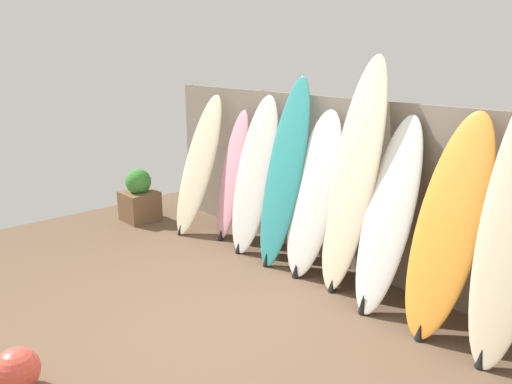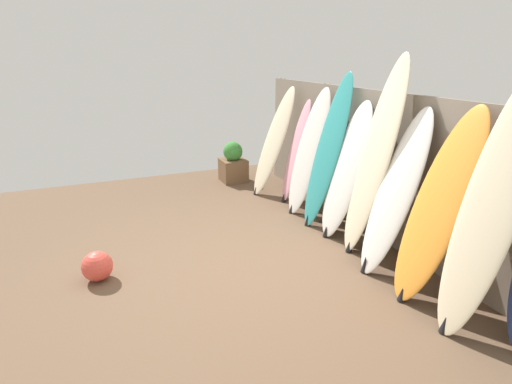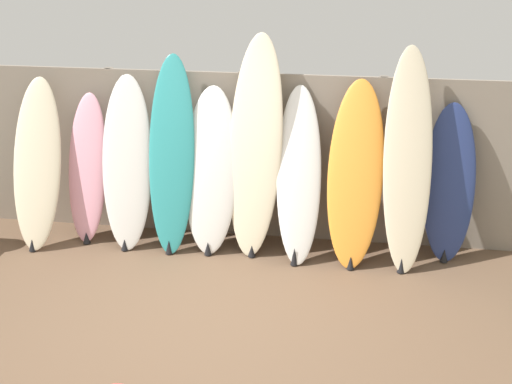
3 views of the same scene
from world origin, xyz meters
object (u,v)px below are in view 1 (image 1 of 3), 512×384
at_px(surfboard_cream_5, 353,177).
at_px(surfboard_orange_7, 448,227).
at_px(surfboard_white_4, 313,195).
at_px(surfboard_white_2, 254,176).
at_px(planter_box, 139,198).
at_px(beach_ball, 17,370).
at_px(surfboard_pink_1, 232,176).
at_px(surfboard_cream_0, 199,165).
at_px(surfboard_white_6, 388,216).
at_px(surfboard_teal_3, 284,174).

xyz_separation_m(surfboard_cream_5, surfboard_orange_7, (1.02, -0.08, -0.21)).
bearing_deg(surfboard_orange_7, surfboard_white_4, 178.23).
bearing_deg(surfboard_white_2, surfboard_white_4, 0.83).
bearing_deg(surfboard_orange_7, surfboard_cream_5, 175.41).
relative_size(surfboard_orange_7, planter_box, 2.51).
xyz_separation_m(surfboard_white_4, surfboard_cream_5, (0.46, 0.04, 0.27)).
bearing_deg(surfboard_white_2, beach_ball, -73.77).
bearing_deg(surfboard_pink_1, surfboard_cream_0, -163.65).
relative_size(surfboard_cream_0, surfboard_orange_7, 0.96).
height_order(surfboard_cream_0, planter_box, surfboard_cream_0).
height_order(surfboard_pink_1, surfboard_white_6, surfboard_white_6).
bearing_deg(beach_ball, surfboard_pink_1, 113.81).
height_order(surfboard_white_4, surfboard_cream_5, surfboard_cream_5).
distance_m(surfboard_white_2, surfboard_white_4, 0.89).
bearing_deg(surfboard_white_4, surfboard_cream_0, -176.63).
height_order(surfboard_cream_0, surfboard_white_4, surfboard_cream_0).
xyz_separation_m(surfboard_white_6, beach_ball, (-0.95, -2.91, -0.69)).
relative_size(surfboard_cream_0, surfboard_white_2, 0.97).
bearing_deg(surfboard_white_6, surfboard_white_2, 179.36).
xyz_separation_m(surfboard_cream_5, beach_ball, (-0.49, -2.98, -0.96)).
height_order(surfboard_white_6, planter_box, surfboard_white_6).
distance_m(surfboard_white_4, surfboard_white_6, 0.91).
distance_m(surfboard_orange_7, planter_box, 4.25).
bearing_deg(planter_box, surfboard_teal_3, 12.02).
xyz_separation_m(surfboard_white_2, planter_box, (-1.82, -0.50, -0.56)).
xyz_separation_m(surfboard_white_2, surfboard_cream_5, (1.35, 0.05, 0.23)).
relative_size(surfboard_cream_0, planter_box, 2.40).
xyz_separation_m(surfboard_white_4, planter_box, (-2.71, -0.51, -0.52)).
xyz_separation_m(surfboard_pink_1, beach_ball, (1.31, -2.98, -0.63)).
xyz_separation_m(surfboard_pink_1, planter_box, (-1.36, -0.54, -0.46)).
relative_size(surfboard_teal_3, beach_ball, 6.48).
xyz_separation_m(surfboard_cream_0, planter_box, (-0.86, -0.40, -0.54)).
bearing_deg(surfboard_pink_1, beach_ball, -66.19).
bearing_deg(surfboard_white_6, surfboard_white_4, 177.92).
bearing_deg(surfboard_cream_5, planter_box, -170.24).
distance_m(surfboard_white_4, surfboard_cream_5, 0.53).
bearing_deg(surfboard_teal_3, beach_ball, -82.83).
relative_size(surfboard_cream_5, surfboard_white_6, 1.30).
distance_m(surfboard_white_4, beach_ball, 3.02).
relative_size(surfboard_cream_0, surfboard_white_6, 1.01).
relative_size(surfboard_pink_1, beach_ball, 5.11).
distance_m(surfboard_teal_3, surfboard_orange_7, 1.88).
distance_m(surfboard_pink_1, surfboard_orange_7, 2.83).
bearing_deg(beach_ball, surfboard_cream_0, 122.52).
height_order(surfboard_white_4, surfboard_orange_7, surfboard_orange_7).
bearing_deg(planter_box, beach_ball, -42.35).
bearing_deg(surfboard_cream_0, surfboard_pink_1, 16.35).
relative_size(surfboard_pink_1, surfboard_orange_7, 0.87).
distance_m(surfboard_pink_1, surfboard_white_2, 0.47).
bearing_deg(surfboard_cream_5, surfboard_pink_1, -179.99).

